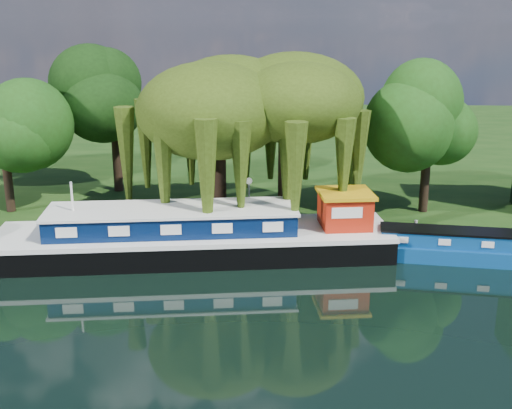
{
  "coord_description": "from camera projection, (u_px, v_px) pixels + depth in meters",
  "views": [
    {
      "loc": [
        2.55,
        -22.46,
        11.23
      ],
      "look_at": [
        1.1,
        6.19,
        2.8
      ],
      "focal_mm": 45.0,
      "sensor_mm": 36.0,
      "label": 1
    }
  ],
  "objects": [
    {
      "name": "mooring_posts",
      "position": [
        227.0,
        227.0,
        32.62
      ],
      "size": [
        19.16,
        0.16,
        1.0
      ],
      "color": "silver",
      "rests_on": "far_bank"
    },
    {
      "name": "dutch_barge",
      "position": [
        198.0,
        236.0,
        31.05
      ],
      "size": [
        19.4,
        6.84,
        4.01
      ],
      "rotation": [
        0.0,
        0.0,
        0.14
      ],
      "color": "black",
      "rests_on": "ground"
    },
    {
      "name": "narrowboat",
      "position": [
        463.0,
        249.0,
        30.58
      ],
      "size": [
        11.22,
        3.17,
        1.62
      ],
      "rotation": [
        0.0,
        0.0,
        -0.12
      ],
      "color": "navy",
      "rests_on": "ground"
    },
    {
      "name": "tree_far_left",
      "position": [
        2.0,
        125.0,
        35.59
      ],
      "size": [
        4.49,
        4.49,
        7.24
      ],
      "color": "black",
      "rests_on": "far_bank"
    },
    {
      "name": "willow_left",
      "position": [
        219.0,
        110.0,
        33.63
      ],
      "size": [
        6.97,
        6.97,
        8.35
      ],
      "color": "black",
      "rests_on": "far_bank"
    },
    {
      "name": "willow_right",
      "position": [
        285.0,
        113.0,
        33.5
      ],
      "size": [
        6.68,
        6.68,
        8.13
      ],
      "color": "black",
      "rests_on": "far_bank"
    },
    {
      "name": "tree_far_right",
      "position": [
        429.0,
        123.0,
        35.53
      ],
      "size": [
        4.51,
        4.51,
        7.39
      ],
      "color": "black",
      "rests_on": "far_bank"
    },
    {
      "name": "tree_far_mid",
      "position": [
        114.0,
        100.0,
        39.72
      ],
      "size": [
        5.13,
        5.13,
        8.39
      ],
      "color": "black",
      "rests_on": "far_bank"
    },
    {
      "name": "lamppost",
      "position": [
        249.0,
        188.0,
        34.17
      ],
      "size": [
        0.36,
        0.36,
        2.56
      ],
      "color": "silver",
      "rests_on": "far_bank"
    },
    {
      "name": "ground",
      "position": [
        220.0,
        318.0,
        24.81
      ],
      "size": [
        120.0,
        120.0,
        0.0
      ],
      "primitive_type": "plane",
      "color": "black"
    },
    {
      "name": "far_bank",
      "position": [
        259.0,
        144.0,
        57.33
      ],
      "size": [
        120.0,
        52.0,
        0.45
      ],
      "primitive_type": "cube",
      "color": "black",
      "rests_on": "ground"
    }
  ]
}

